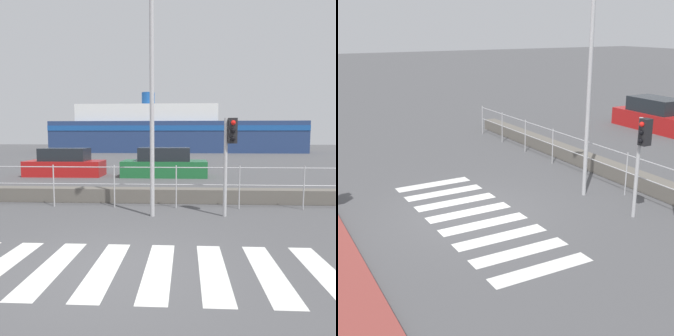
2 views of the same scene
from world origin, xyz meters
The scene contains 9 objects.
ground_plane centered at (0.00, 0.00, 0.00)m, with size 160.00×160.00×0.00m, color #4C4C4F.
crosswalk centered at (0.35, 0.00, 0.00)m, with size 6.75×2.40×0.01m.
seawall centered at (0.00, 5.56, 0.23)m, with size 19.15×0.55×0.46m.
harbor_fence centered at (0.00, 4.68, 0.86)m, with size 17.27×0.04×1.32m.
traffic_light_far centered at (2.43, 3.69, 1.98)m, with size 0.34×0.32×2.69m.
streetlamp centered at (0.33, 3.42, 3.91)m, with size 0.32×1.11×6.34m.
ferry_boat centered at (-0.81, 40.86, 2.73)m, with size 33.69×8.00×8.22m.
parked_car_red centered at (-5.45, 12.56, 0.66)m, with size 4.21×1.73×1.54m.
parked_car_green centered at (0.08, 12.56, 0.67)m, with size 4.59×1.87×1.58m.
Camera 1 is at (1.25, -5.22, 2.21)m, focal length 35.00 mm.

